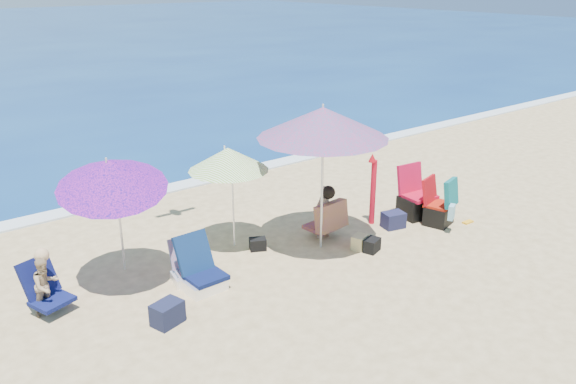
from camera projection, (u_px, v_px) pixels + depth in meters
ground at (341, 269)px, 9.48m from camera, size 120.00×120.00×0.00m
foam at (185, 185)px, 13.23m from camera, size 120.00×0.50×0.04m
umbrella_turquoise at (323, 123)px, 9.56m from camera, size 2.41×2.41×2.48m
umbrella_striped at (228, 159)px, 9.79m from camera, size 1.70×1.70×1.79m
umbrella_blue at (111, 174)px, 8.40m from camera, size 2.08×2.11×2.17m
furled_umbrella at (373, 186)px, 10.98m from camera, size 0.18×0.16×1.38m
chair_navy at (201, 275)px, 8.87m from camera, size 0.62×0.71×0.79m
chair_rainbow at (187, 270)px, 9.10m from camera, size 0.56×0.63×0.62m
camp_chair_left at (415, 202)px, 11.46m from camera, size 0.65×0.67×1.01m
camp_chair_right at (440, 208)px, 11.06m from camera, size 0.64×0.83×0.93m
person_center at (326, 213)px, 10.43m from camera, size 0.70×0.63×0.99m
person_left at (45, 284)px, 8.17m from camera, size 0.66×0.79×0.92m
bag_navy_a at (167, 313)px, 7.96m from camera, size 0.47×0.39×0.32m
bag_black_a at (258, 244)px, 10.13m from camera, size 0.34×0.31×0.20m
bag_tan at (360, 242)px, 10.16m from camera, size 0.34×0.29×0.24m
bag_navy_b at (393, 220)px, 11.01m from camera, size 0.45×0.38×0.29m
bag_black_b at (372, 245)px, 10.06m from camera, size 0.35×0.29×0.23m
orange_item at (468, 222)px, 11.25m from camera, size 0.23×0.11×0.03m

